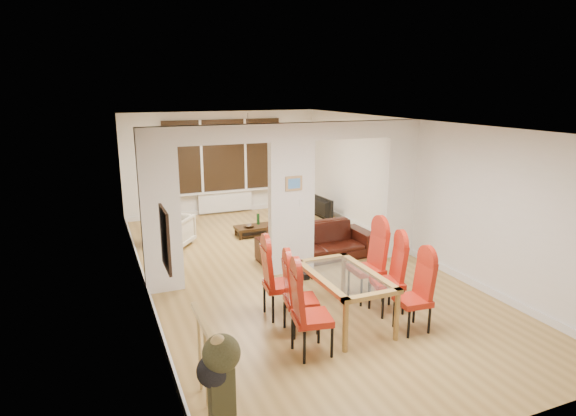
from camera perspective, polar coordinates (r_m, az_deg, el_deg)
floor at (r=8.62m, az=0.41°, el=-7.44°), size 5.00×9.00×0.01m
room_walls at (r=8.24m, az=0.43°, el=1.01°), size 5.00×9.00×2.60m
divider_wall at (r=8.24m, az=0.43°, el=1.01°), size 5.00×0.18×2.60m
bay_window_blinds at (r=12.35m, az=-7.66°, el=6.20°), size 3.00×0.08×1.80m
radiator at (r=12.53m, az=-7.43°, el=0.73°), size 1.40×0.08×0.50m
pendant_light at (r=11.27m, az=-4.75°, el=8.86°), size 0.36×0.36×0.36m
stair_newel at (r=5.01m, az=-9.58°, el=-17.51°), size 0.40×1.20×1.10m
wall_poster at (r=5.27m, az=-14.36°, el=-3.59°), size 0.04×0.52×0.67m
pillar_photo at (r=8.08m, az=0.70°, el=2.93°), size 0.30×0.03×0.25m
dining_table at (r=6.77m, az=6.70°, el=-10.52°), size 0.85×1.50×0.70m
dining_chair_la at (r=5.90m, az=2.89°, el=-12.15°), size 0.52×0.52×1.10m
dining_chair_lb at (r=6.41m, az=1.56°, el=-10.28°), size 0.49×0.49×1.04m
dining_chair_lc at (r=6.82m, az=-0.94°, el=-8.51°), size 0.48×0.48×1.08m
dining_chair_ra at (r=6.64m, az=14.59°, el=-9.94°), size 0.44×0.44×1.01m
dining_chair_rb at (r=7.08m, az=11.70°, el=-8.06°), size 0.51×0.51×1.06m
dining_chair_rc at (r=7.41m, az=9.28°, el=-6.58°), size 0.47×0.47×1.14m
sofa at (r=9.14m, az=3.40°, el=-4.05°), size 2.23×0.94×0.64m
armchair at (r=10.11m, az=-13.42°, el=-2.68°), size 0.96×0.97×0.64m
person at (r=10.16m, az=-14.78°, el=0.40°), size 0.69×0.53×1.69m
television at (r=11.92m, az=3.71°, el=-0.01°), size 0.94×0.19×0.54m
coffee_table at (r=10.63m, az=-3.77°, el=-2.68°), size 1.00×0.64×0.21m
bottle at (r=10.68m, az=-3.56°, el=-1.26°), size 0.07×0.07×0.26m
bowl at (r=10.48m, az=-4.62°, el=-2.17°), size 0.23×0.23×0.06m
shoes at (r=8.34m, az=2.35°, el=-7.83°), size 0.25×0.27×0.10m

